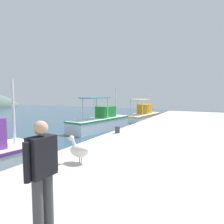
{
  "coord_description": "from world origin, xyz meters",
  "views": [
    {
      "loc": [
        -7.74,
        -5.11,
        2.91
      ],
      "look_at": [
        3.0,
        0.56,
        1.81
      ],
      "focal_mm": 31.27,
      "sensor_mm": 36.0,
      "label": 1
    }
  ],
  "objects_px": {
    "fishing_boat_third": "(101,121)",
    "mooring_bollard_second": "(117,130)",
    "fishing_boat_fourth": "(142,115)",
    "fisherman_standing": "(42,170)",
    "pelican": "(79,150)"
  },
  "relations": [
    {
      "from": "fishing_boat_third",
      "to": "fishing_boat_fourth",
      "type": "bearing_deg",
      "value": -7.84
    },
    {
      "from": "fisherman_standing",
      "to": "mooring_bollard_second",
      "type": "bearing_deg",
      "value": 17.55
    },
    {
      "from": "pelican",
      "to": "mooring_bollard_second",
      "type": "height_order",
      "value": "pelican"
    },
    {
      "from": "fishing_boat_third",
      "to": "mooring_bollard_second",
      "type": "height_order",
      "value": "fishing_boat_third"
    },
    {
      "from": "pelican",
      "to": "mooring_bollard_second",
      "type": "distance_m",
      "value": 4.82
    },
    {
      "from": "fishing_boat_third",
      "to": "mooring_bollard_second",
      "type": "bearing_deg",
      "value": -139.18
    },
    {
      "from": "pelican",
      "to": "mooring_bollard_second",
      "type": "xyz_separation_m",
      "value": [
        4.71,
        1.0,
        -0.22
      ]
    },
    {
      "from": "pelican",
      "to": "fishing_boat_third",
      "type": "bearing_deg",
      "value": 27.4
    },
    {
      "from": "fishing_boat_fourth",
      "to": "mooring_bollard_second",
      "type": "height_order",
      "value": "fishing_boat_fourth"
    },
    {
      "from": "fisherman_standing",
      "to": "mooring_bollard_second",
      "type": "relative_size",
      "value": 4.87
    },
    {
      "from": "fishing_boat_third",
      "to": "fisherman_standing",
      "type": "xyz_separation_m",
      "value": [
        -11.56,
        -5.94,
        1.06
      ]
    },
    {
      "from": "fishing_boat_third",
      "to": "pelican",
      "type": "height_order",
      "value": "fishing_boat_third"
    },
    {
      "from": "fisherman_standing",
      "to": "fishing_boat_fourth",
      "type": "bearing_deg",
      "value": 14.46
    },
    {
      "from": "fishing_boat_fourth",
      "to": "pelican",
      "type": "relative_size",
      "value": 6.73
    },
    {
      "from": "pelican",
      "to": "fisherman_standing",
      "type": "distance_m",
      "value": 3.05
    }
  ]
}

